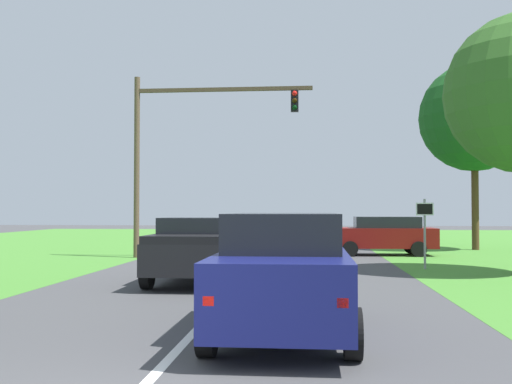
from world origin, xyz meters
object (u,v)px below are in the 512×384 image
(keep_moving_sign, at_px, (425,224))
(oak_tree_right, at_px, (474,117))
(pickup_truck_lead, at_px, (197,249))
(traffic_light, at_px, (182,138))
(red_suv_near, at_px, (284,271))
(crossing_suv_far, at_px, (383,235))

(keep_moving_sign, relative_size, oak_tree_right, 0.25)
(pickup_truck_lead, height_order, oak_tree_right, oak_tree_right)
(keep_moving_sign, bearing_deg, oak_tree_right, 66.26)
(traffic_light, distance_m, oak_tree_right, 15.36)
(pickup_truck_lead, bearing_deg, red_suv_near, -67.61)
(pickup_truck_lead, bearing_deg, traffic_light, 104.97)
(traffic_light, relative_size, crossing_suv_far, 1.63)
(red_suv_near, distance_m, traffic_light, 16.40)
(red_suv_near, relative_size, pickup_truck_lead, 1.02)
(red_suv_near, distance_m, oak_tree_right, 23.86)
(crossing_suv_far, bearing_deg, keep_moving_sign, -83.94)
(pickup_truck_lead, relative_size, traffic_light, 0.63)
(keep_moving_sign, height_order, crossing_suv_far, keep_moving_sign)
(red_suv_near, xyz_separation_m, crossing_suv_far, (3.75, 17.38, -0.12))
(traffic_light, height_order, crossing_suv_far, traffic_light)
(traffic_light, relative_size, keep_moving_sign, 3.21)
(traffic_light, bearing_deg, oak_tree_right, 24.32)
(red_suv_near, xyz_separation_m, traffic_light, (-4.98, 15.07, 4.10))
(traffic_light, distance_m, crossing_suv_far, 9.98)
(pickup_truck_lead, height_order, traffic_light, traffic_light)
(pickup_truck_lead, xyz_separation_m, oak_tree_right, (11.65, 14.77, 5.86))
(red_suv_near, distance_m, crossing_suv_far, 17.78)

